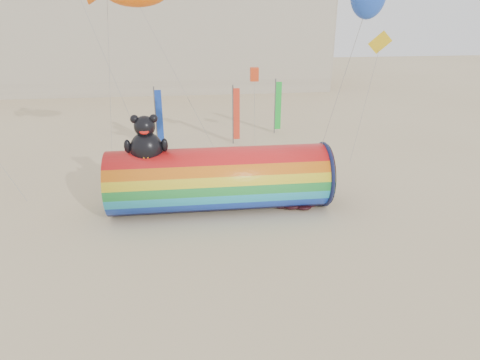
{
  "coord_description": "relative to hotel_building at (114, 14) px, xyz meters",
  "views": [
    {
      "loc": [
        -2.18,
        -20.49,
        11.52
      ],
      "look_at": [
        0.5,
        1.5,
        2.4
      ],
      "focal_mm": 32.0,
      "sensor_mm": 36.0,
      "label": 1
    }
  ],
  "objects": [
    {
      "name": "festival_banners",
      "position": [
        13.09,
        -29.08,
        -7.67
      ],
      "size": [
        11.57,
        2.89,
        5.2
      ],
      "color": "#59595E",
      "rests_on": "ground"
    },
    {
      "name": "windsock_assembly",
      "position": [
        11.45,
        -42.91,
        -8.32
      ],
      "size": [
        13.05,
        3.97,
        6.01
      ],
      "color": "red",
      "rests_on": "ground"
    },
    {
      "name": "ground",
      "position": [
        12.0,
        -45.95,
        -10.31
      ],
      "size": [
        160.0,
        160.0,
        0.0
      ],
      "primitive_type": "plane",
      "color": "#CCB58C",
      "rests_on": "ground"
    },
    {
      "name": "kite_handler",
      "position": [
        16.27,
        -42.46,
        -9.44
      ],
      "size": [
        0.68,
        0.48,
        1.75
      ],
      "primitive_type": "imported",
      "rotation": [
        0.0,
        0.0,
        3.24
      ],
      "color": "slate",
      "rests_on": "ground"
    },
    {
      "name": "beachgoers",
      "position": [
        14.93,
        -48.68,
        -9.47
      ],
      "size": [
        75.19,
        61.92,
        1.84
      ],
      "color": "#33333F",
      "rests_on": "ground"
    },
    {
      "name": "fabric_bundle",
      "position": [
        15.98,
        -43.5,
        -10.14
      ],
      "size": [
        2.62,
        1.35,
        0.41
      ],
      "color": "#36090F",
      "rests_on": "ground"
    },
    {
      "name": "hotel_building",
      "position": [
        0.0,
        0.0,
        0.0
      ],
      "size": [
        60.4,
        15.4,
        20.6
      ],
      "color": "#B7AD99",
      "rests_on": "ground"
    }
  ]
}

